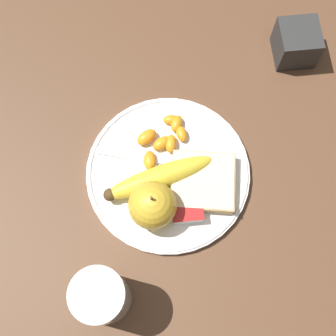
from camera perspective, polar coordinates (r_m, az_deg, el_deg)
name	(u,v)px	position (r m, az deg, el deg)	size (l,w,h in m)	color
ground_plane	(168,174)	(0.74, 0.00, -0.77)	(3.00, 3.00, 0.00)	brown
plate	(168,173)	(0.74, 0.00, -0.58)	(0.26, 0.26, 0.01)	white
juice_glass	(102,297)	(0.66, -8.01, -15.30)	(0.07, 0.07, 0.11)	silver
apple	(152,205)	(0.68, -1.91, -4.56)	(0.07, 0.07, 0.08)	gold
banana	(158,178)	(0.71, -1.17, -1.21)	(0.18, 0.08, 0.04)	yellow
bread_slice	(203,182)	(0.72, 4.26, -1.69)	(0.11, 0.11, 0.02)	tan
fork	(171,162)	(0.73, 0.38, 0.75)	(0.20, 0.07, 0.00)	silver
jam_packet	(187,210)	(0.70, 2.35, -5.13)	(0.05, 0.04, 0.02)	white
orange_segment_0	(162,143)	(0.74, -0.79, 3.04)	(0.04, 0.03, 0.02)	orange
orange_segment_1	(177,124)	(0.75, 1.05, 5.44)	(0.03, 0.03, 0.02)	orange
orange_segment_2	(150,160)	(0.73, -2.26, 0.93)	(0.02, 0.03, 0.02)	orange
orange_segment_3	(147,137)	(0.74, -2.63, 3.79)	(0.04, 0.04, 0.02)	orange
orange_segment_4	(171,144)	(0.74, 0.35, 2.99)	(0.02, 0.03, 0.02)	orange
orange_segment_5	(171,120)	(0.75, 0.39, 5.90)	(0.03, 0.02, 0.01)	orange
orange_segment_6	(182,134)	(0.75, 1.66, 4.20)	(0.02, 0.03, 0.02)	orange
condiment_caddy	(296,43)	(0.84, 15.37, 14.47)	(0.07, 0.07, 0.06)	#2D2D2D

